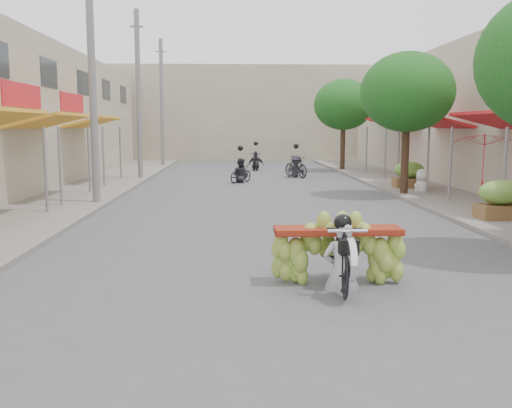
# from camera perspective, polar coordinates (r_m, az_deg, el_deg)

# --- Properties ---
(ground) EXTENTS (120.00, 120.00, 0.00)m
(ground) POSITION_cam_1_polar(r_m,az_deg,el_deg) (7.26, 5.26, -12.92)
(ground) COLOR #4F4F54
(ground) RESTS_ON ground
(sidewalk_left) EXTENTS (4.00, 60.00, 0.12)m
(sidewalk_left) POSITION_cam_1_polar(r_m,az_deg,el_deg) (22.70, -17.83, 1.06)
(sidewalk_left) COLOR gray
(sidewalk_left) RESTS_ON ground
(sidewalk_right) EXTENTS (4.00, 60.00, 0.12)m
(sidewalk_right) POSITION_cam_1_polar(r_m,az_deg,el_deg) (23.26, 17.62, 1.22)
(sidewalk_right) COLOR gray
(sidewalk_right) RESTS_ON ground
(far_building) EXTENTS (20.00, 6.00, 7.00)m
(far_building) POSITION_cam_1_polar(r_m,az_deg,el_deg) (44.75, -1.14, 8.96)
(far_building) COLOR tan
(far_building) RESTS_ON ground
(utility_pole_mid) EXTENTS (0.60, 0.24, 8.00)m
(utility_pole_mid) POSITION_cam_1_polar(r_m,az_deg,el_deg) (19.32, -16.06, 11.82)
(utility_pole_mid) COLOR slate
(utility_pole_mid) RESTS_ON ground
(utility_pole_far) EXTENTS (0.60, 0.24, 8.00)m
(utility_pole_far) POSITION_cam_1_polar(r_m,az_deg,el_deg) (28.13, -11.67, 10.59)
(utility_pole_far) COLOR slate
(utility_pole_far) RESTS_ON ground
(utility_pole_back) EXTENTS (0.60, 0.24, 8.00)m
(utility_pole_back) POSITION_cam_1_polar(r_m,az_deg,el_deg) (37.03, -9.40, 9.92)
(utility_pole_back) COLOR slate
(utility_pole_back) RESTS_ON ground
(street_tree_mid) EXTENTS (3.40, 3.40, 5.25)m
(street_tree_mid) POSITION_cam_1_polar(r_m,az_deg,el_deg) (21.71, 14.89, 10.73)
(street_tree_mid) COLOR #3A2719
(street_tree_mid) RESTS_ON ground
(street_tree_far) EXTENTS (3.40, 3.40, 5.25)m
(street_tree_far) POSITION_cam_1_polar(r_m,az_deg,el_deg) (33.36, 8.74, 9.77)
(street_tree_far) COLOR #3A2719
(street_tree_far) RESTS_ON ground
(produce_crate_mid) EXTENTS (1.20, 0.88, 1.16)m
(produce_crate_mid) POSITION_cam_1_polar(r_m,az_deg,el_deg) (16.47, 23.33, 0.68)
(produce_crate_mid) COLOR brown
(produce_crate_mid) RESTS_ON ground
(produce_crate_far) EXTENTS (1.20, 0.88, 1.16)m
(produce_crate_far) POSITION_cam_1_polar(r_m,az_deg,el_deg) (23.89, 15.06, 3.06)
(produce_crate_far) COLOR brown
(produce_crate_far) RESTS_ON ground
(banana_motorbike) EXTENTS (2.20, 1.95, 2.03)m
(banana_motorbike) POSITION_cam_1_polar(r_m,az_deg,el_deg) (9.19, 8.40, -4.08)
(banana_motorbike) COLOR black
(banana_motorbike) RESTS_ON ground
(market_umbrella) EXTENTS (2.17, 2.17, 1.62)m
(market_umbrella) POSITION_cam_1_polar(r_m,az_deg,el_deg) (17.44, 21.96, 6.71)
(market_umbrella) COLOR red
(market_umbrella) RESTS_ON ground
(pedestrian) EXTENTS (0.95, 0.77, 1.68)m
(pedestrian) POSITION_cam_1_polar(r_m,az_deg,el_deg) (22.57, 16.34, 3.38)
(pedestrian) COLOR white
(pedestrian) RESTS_ON ground
(bg_motorbike_a) EXTENTS (1.32, 1.55, 1.95)m
(bg_motorbike_a) POSITION_cam_1_polar(r_m,az_deg,el_deg) (26.15, -1.56, 3.81)
(bg_motorbike_a) COLOR black
(bg_motorbike_a) RESTS_ON ground
(bg_motorbike_b) EXTENTS (1.39, 1.88, 1.95)m
(bg_motorbike_b) POSITION_cam_1_polar(r_m,az_deg,el_deg) (28.87, 4.02, 4.29)
(bg_motorbike_b) COLOR black
(bg_motorbike_b) RESTS_ON ground
(bg_motorbike_c) EXTENTS (0.97, 1.77, 1.95)m
(bg_motorbike_c) POSITION_cam_1_polar(r_m,az_deg,el_deg) (33.52, -0.01, 4.70)
(bg_motorbike_c) COLOR black
(bg_motorbike_c) RESTS_ON ground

